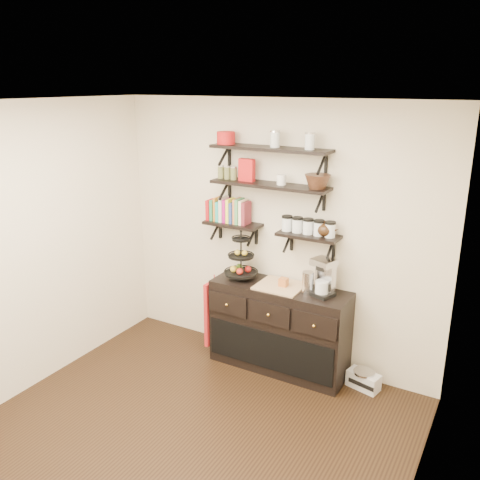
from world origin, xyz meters
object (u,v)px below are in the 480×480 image
Objects in this scene: fruit_stand at (241,263)px; coffee_maker at (324,278)px; radio at (363,380)px; sideboard at (279,327)px.

fruit_stand reaches higher than coffee_maker.
fruit_stand is 1.49× the size of radio.
radio is (0.88, 0.06, -0.36)m from sideboard.
fruit_stand is at bearing -163.98° from radio.
sideboard is 0.95m from radio.
radio is at bearing 4.03° from sideboard.
fruit_stand reaches higher than sideboard.
sideboard is at bearing -158.41° from coffee_maker.
radio is (1.32, 0.06, -0.98)m from fruit_stand.
sideboard is 0.76m from fruit_stand.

